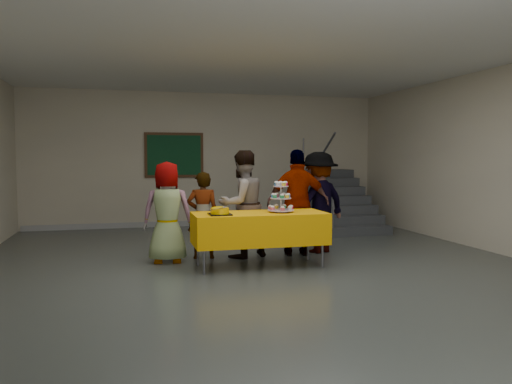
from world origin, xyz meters
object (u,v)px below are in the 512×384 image
schoolchild_d (298,203)px  schoolchild_e (319,202)px  bake_table (260,228)px  schoolchild_a (167,212)px  cupcake_stand (281,199)px  schoolchild_c (242,204)px  schoolchild_b (203,215)px  bear_cake (220,211)px  staircase (332,205)px  noticeboard (174,155)px

schoolchild_d → schoolchild_e: bearing=-145.8°
bake_table → schoolchild_a: size_ratio=1.26×
schoolchild_e → cupcake_stand: bearing=19.7°
schoolchild_a → schoolchild_c: 1.15m
bake_table → schoolchild_d: 1.05m
schoolchild_d → schoolchild_c: bearing=7.7°
schoolchild_a → schoolchild_b: size_ratio=1.12×
cupcake_stand → schoolchild_a: (-1.55, 0.62, -0.21)m
bear_cake → schoolchild_c: size_ratio=0.22×
staircase → schoolchild_a: bearing=-142.4°
bear_cake → schoolchild_a: size_ratio=0.24×
bear_cake → schoolchild_a: schoolchild_a is taller
cupcake_stand → schoolchild_c: size_ratio=0.27×
bear_cake → schoolchild_d: schoolchild_d is taller
noticeboard → schoolchild_b: bearing=-88.6°
schoolchild_d → staircase: size_ratio=0.70×
schoolchild_b → schoolchild_d: 1.51m
schoolchild_b → schoolchild_d: bearing=-177.3°
schoolchild_a → schoolchild_e: bearing=-167.1°
schoolchild_a → schoolchild_e: size_ratio=0.91×
bear_cake → schoolchild_b: size_ratio=0.27×
staircase → schoolchild_b: bearing=-139.8°
noticeboard → bear_cake: bearing=-87.6°
schoolchild_a → bear_cake: bearing=140.0°
schoolchild_a → schoolchild_e: 2.46m
bake_table → schoolchild_a: 1.39m
schoolchild_e → noticeboard: (-1.99, 3.65, 0.78)m
cupcake_stand → schoolchild_d: bearing=52.8°
bear_cake → schoolchild_a: bearing=131.7°
schoolchild_e → noticeboard: size_ratio=1.26×
schoolchild_e → bake_table: bearing=11.1°
schoolchild_e → staircase: staircase is taller
cupcake_stand → schoolchild_a: bearing=158.3°
schoolchild_e → noticeboard: bearing=-83.7°
bake_table → schoolchild_b: schoolchild_b is taller
staircase → bake_table: bearing=-126.4°
schoolchild_a → schoolchild_e: (2.45, 0.19, 0.07)m
schoolchild_a → noticeboard: noticeboard is taller
schoolchild_b → bake_table: bearing=140.2°
schoolchild_e → schoolchild_b: bearing=-21.5°
cupcake_stand → schoolchild_b: (-1.00, 0.79, -0.29)m
bake_table → noticeboard: 4.64m
schoolchild_c → schoolchild_e: size_ratio=1.01×
bear_cake → schoolchild_b: 0.92m
cupcake_stand → schoolchild_e: size_ratio=0.27×
schoolchild_a → schoolchild_e: schoolchild_e is taller
schoolchild_e → schoolchild_a: bearing=-17.8°
schoolchild_e → staircase: 3.19m
schoolchild_a → schoolchild_c: bearing=-167.5°
bake_table → staircase: bearing=53.6°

